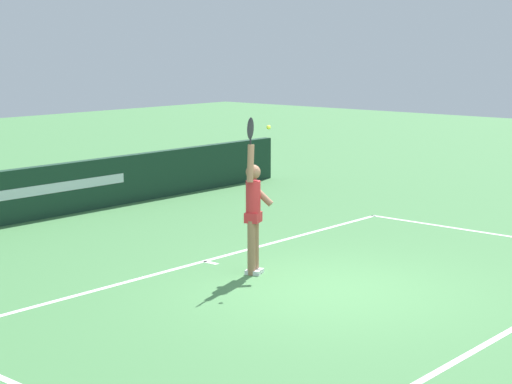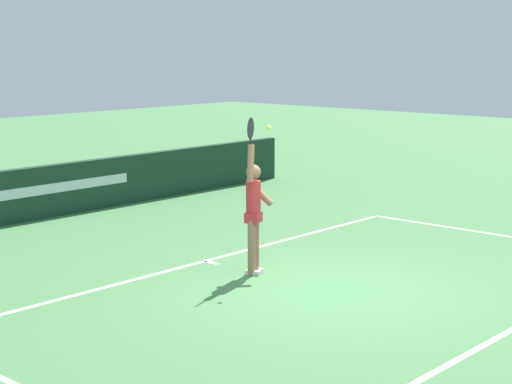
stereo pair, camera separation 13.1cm
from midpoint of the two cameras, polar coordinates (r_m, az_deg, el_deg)
ground_plane at (r=13.02m, az=5.12°, el=-6.42°), size 60.00×60.00×0.00m
court_lines at (r=12.97m, az=5.48°, el=-6.49°), size 10.41×5.55×0.00m
back_wall at (r=18.44m, az=-14.56°, el=-0.15°), size 15.48×0.22×1.10m
tennis_player at (r=13.62m, az=0.11°, el=-1.14°), size 0.53×0.47×2.52m
tennis_ball at (r=13.39m, az=1.13°, el=4.27°), size 0.07×0.07×0.07m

